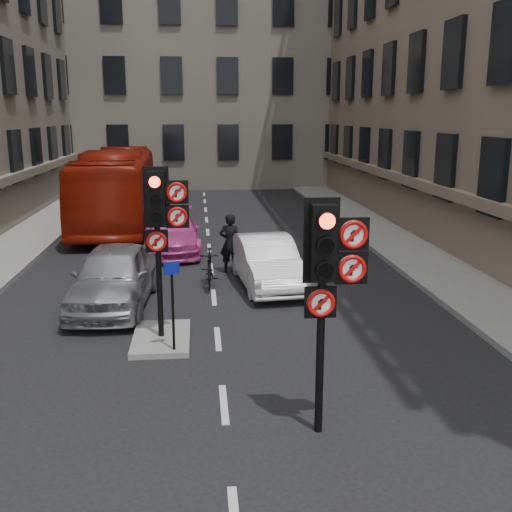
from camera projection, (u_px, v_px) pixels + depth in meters
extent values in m
plane|color=black|center=(230.00, 474.00, 8.06)|extent=(120.00, 120.00, 0.00)
cube|color=gray|center=(422.00, 254.00, 20.34)|extent=(3.00, 50.00, 0.16)
cube|color=gray|center=(162.00, 338.00, 12.78)|extent=(1.20, 2.00, 0.12)
cube|color=gray|center=(200.00, 38.00, 42.55)|extent=(30.00, 14.00, 20.00)
cylinder|color=black|center=(320.00, 358.00, 8.88)|extent=(0.12, 0.12, 2.40)
cube|color=black|center=(323.00, 243.00, 8.48)|extent=(0.36, 0.28, 1.10)
cube|color=black|center=(321.00, 241.00, 8.61)|extent=(0.52, 0.03, 1.25)
cylinder|color=#FF1407|center=(327.00, 221.00, 8.16)|extent=(0.22, 0.01, 0.22)
cylinder|color=black|center=(327.00, 246.00, 8.24)|extent=(0.22, 0.01, 0.22)
cylinder|color=black|center=(326.00, 271.00, 8.32)|extent=(0.22, 0.01, 0.22)
cube|color=black|center=(353.00, 234.00, 8.47)|extent=(0.47, 0.05, 0.47)
cylinder|color=white|center=(353.00, 234.00, 8.43)|extent=(0.41, 0.02, 0.41)
torus|color=#BF0C0A|center=(354.00, 235.00, 8.42)|extent=(0.41, 0.06, 0.41)
cube|color=#BF0C0A|center=(354.00, 235.00, 8.41)|extent=(0.25, 0.01, 0.25)
cube|color=black|center=(351.00, 268.00, 8.59)|extent=(0.47, 0.05, 0.47)
cylinder|color=white|center=(352.00, 269.00, 8.55)|extent=(0.41, 0.02, 0.41)
torus|color=#BF0C0A|center=(352.00, 269.00, 8.53)|extent=(0.41, 0.06, 0.41)
cube|color=#BF0C0A|center=(352.00, 269.00, 8.53)|extent=(0.25, 0.01, 0.25)
cube|color=black|center=(320.00, 302.00, 8.66)|extent=(0.47, 0.05, 0.47)
cylinder|color=white|center=(321.00, 303.00, 8.62)|extent=(0.41, 0.02, 0.41)
torus|color=#BF0C0A|center=(321.00, 303.00, 8.61)|extent=(0.41, 0.06, 0.41)
cube|color=#BF0C0A|center=(321.00, 303.00, 8.60)|extent=(0.25, 0.01, 0.25)
cylinder|color=black|center=(159.00, 281.00, 12.49)|extent=(0.12, 0.12, 2.40)
cube|color=black|center=(156.00, 198.00, 12.08)|extent=(0.36, 0.28, 1.10)
cube|color=black|center=(156.00, 197.00, 12.21)|extent=(0.52, 0.03, 1.25)
cylinder|color=#FF1407|center=(155.00, 182.00, 11.76)|extent=(0.22, 0.02, 0.22)
cylinder|color=black|center=(155.00, 200.00, 11.85)|extent=(0.22, 0.02, 0.22)
cylinder|color=black|center=(156.00, 217.00, 11.93)|extent=(0.22, 0.02, 0.22)
cube|color=black|center=(177.00, 192.00, 12.07)|extent=(0.47, 0.05, 0.47)
cylinder|color=white|center=(177.00, 192.00, 12.04)|extent=(0.41, 0.02, 0.41)
torus|color=#BF0C0A|center=(177.00, 192.00, 12.02)|extent=(0.41, 0.06, 0.41)
cube|color=#BF0C0A|center=(177.00, 192.00, 12.02)|extent=(0.25, 0.02, 0.25)
cube|color=black|center=(178.00, 217.00, 12.19)|extent=(0.47, 0.05, 0.47)
cylinder|color=white|center=(177.00, 217.00, 12.15)|extent=(0.41, 0.02, 0.41)
torus|color=#BF0C0A|center=(177.00, 217.00, 12.14)|extent=(0.41, 0.06, 0.41)
cube|color=#BF0C0A|center=(177.00, 217.00, 12.13)|extent=(0.25, 0.02, 0.25)
cube|color=black|center=(157.00, 241.00, 12.26)|extent=(0.47, 0.05, 0.47)
cylinder|color=white|center=(157.00, 241.00, 12.23)|extent=(0.41, 0.02, 0.41)
torus|color=#BF0C0A|center=(157.00, 241.00, 12.21)|extent=(0.41, 0.06, 0.41)
cube|color=#BF0C0A|center=(156.00, 242.00, 12.21)|extent=(0.25, 0.02, 0.25)
imported|color=#9D9FA5|center=(114.00, 277.00, 14.93)|extent=(2.08, 4.63, 1.54)
imported|color=white|center=(267.00, 262.00, 16.76)|extent=(1.89, 4.35, 1.39)
imported|color=#CD3C91|center=(173.00, 233.00, 20.99)|extent=(2.08, 4.65, 1.32)
imported|color=maroon|center=(117.00, 188.00, 25.92)|extent=(3.10, 11.69, 3.23)
imported|color=black|center=(210.00, 268.00, 16.75)|extent=(0.55, 1.75, 1.04)
imported|color=black|center=(230.00, 243.00, 18.10)|extent=(0.76, 0.59, 1.83)
cylinder|color=black|center=(173.00, 307.00, 11.81)|extent=(0.05, 0.05, 1.79)
cube|color=#0D1993|center=(171.00, 268.00, 11.58)|extent=(0.31, 0.14, 0.25)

